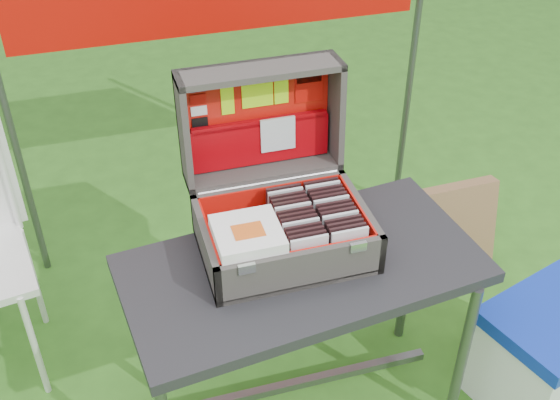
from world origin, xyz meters
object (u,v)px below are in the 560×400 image
object	(u,v)px
table	(301,340)
cardboard_box	(448,233)
suitcase	(279,175)
cooler	(547,353)

from	to	relation	value
table	cardboard_box	xyz separation A→B (m)	(0.83, 0.50, -0.12)
table	suitcase	bearing A→B (deg)	98.13
cooler	cardboard_box	xyz separation A→B (m)	(-0.04, 0.69, 0.01)
suitcase	cooler	size ratio (longest dim) A/B	1.13
table	cooler	bearing A→B (deg)	-18.89
table	cooler	distance (m)	0.89
cardboard_box	cooler	bearing A→B (deg)	-88.77
cooler	cardboard_box	size ratio (longest dim) A/B	1.06
table	cardboard_box	size ratio (longest dim) A/B	2.49
suitcase	cardboard_box	xyz separation A→B (m)	(0.86, 0.37, -0.72)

